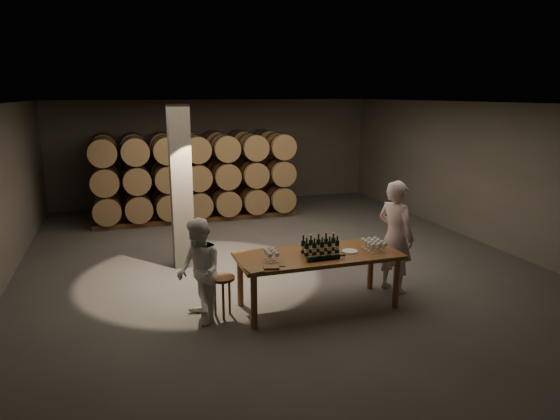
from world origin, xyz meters
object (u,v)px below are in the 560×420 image
object	(u,v)px
tasting_table	(318,260)
bottle_cluster	(320,247)
person_man	(395,236)
person_woman	(199,271)
plate	(350,251)
notebook_near	(271,267)
stool	(222,284)

from	to	relation	value
tasting_table	bottle_cluster	bearing A→B (deg)	31.55
person_man	person_woman	distance (m)	3.43
plate	person_woman	xyz separation A→B (m)	(-2.41, 0.11, -0.11)
notebook_near	bottle_cluster	bearing A→B (deg)	36.76
bottle_cluster	person_man	xyz separation A→B (m)	(1.49, 0.21, -0.02)
plate	person_woman	world-z (taller)	person_woman
tasting_table	bottle_cluster	world-z (taller)	bottle_cluster
bottle_cluster	person_woman	distance (m)	1.94
stool	person_woman	distance (m)	0.45
tasting_table	person_woman	xyz separation A→B (m)	(-1.89, 0.05, 0.00)
tasting_table	notebook_near	bearing A→B (deg)	-155.75
stool	tasting_table	bearing A→B (deg)	-4.14
person_man	stool	bearing A→B (deg)	70.71
person_woman	notebook_near	bearing A→B (deg)	54.71
notebook_near	person_woman	size ratio (longest dim) A/B	0.14
stool	person_man	world-z (taller)	person_man
person_woman	plate	bearing A→B (deg)	77.02
person_woman	tasting_table	bearing A→B (deg)	78.16
stool	notebook_near	bearing A→B (deg)	-39.51
tasting_table	stool	world-z (taller)	tasting_table
notebook_near	person_man	distance (m)	2.52
notebook_near	person_woman	world-z (taller)	person_woman
plate	stool	size ratio (longest dim) A/B	0.40
stool	plate	bearing A→B (deg)	-4.79
plate	notebook_near	xyz separation A→B (m)	(-1.43, -0.35, 0.01)
plate	person_woman	bearing A→B (deg)	177.39
stool	person_woman	bearing A→B (deg)	-169.96
notebook_near	person_man	xyz separation A→B (m)	(2.43, 0.65, 0.07)
bottle_cluster	stool	distance (m)	1.65
stool	bottle_cluster	bearing A→B (deg)	-3.15
bottle_cluster	person_woman	size ratio (longest dim) A/B	0.37
bottle_cluster	notebook_near	size ratio (longest dim) A/B	2.67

